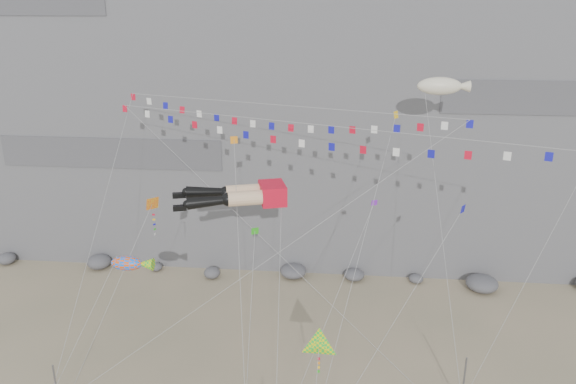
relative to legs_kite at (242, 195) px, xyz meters
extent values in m
cube|color=slate|center=(2.49, 28.22, 11.84)|extent=(80.00, 28.00, 50.00)
cylinder|color=slate|center=(15.45, -4.47, -11.19)|extent=(0.12, 0.12, 3.94)
cube|color=red|center=(2.08, 0.63, 0.00)|extent=(2.32, 2.75, 1.40)
cylinder|color=#E0B68B|center=(0.32, -0.62, 0.00)|extent=(2.56, 1.66, 1.03)
sphere|color=black|center=(-0.81, -0.96, 0.00)|extent=(0.94, 0.94, 0.94)
cone|color=black|center=(-2.15, -1.36, -0.08)|extent=(2.95, 1.63, 0.96)
cube|color=black|center=(-3.95, -1.90, -0.39)|extent=(0.99, 0.65, 0.34)
cylinder|color=#E0B68B|center=(-0.08, 0.71, 0.00)|extent=(2.56, 1.66, 1.03)
sphere|color=black|center=(-1.21, 0.38, 0.00)|extent=(0.94, 0.94, 0.94)
cone|color=black|center=(-2.55, -0.02, 0.14)|extent=(2.97, 1.63, 1.03)
cube|color=black|center=(-4.35, -0.56, 0.04)|extent=(0.99, 0.65, 0.34)
cylinder|color=gray|center=(2.82, -5.40, -6.55)|extent=(0.03, 0.03, 17.88)
cylinder|color=gray|center=(-4.99, -1.37, -3.82)|extent=(0.03, 0.03, 26.84)
cylinder|color=gray|center=(9.85, -2.03, -4.19)|extent=(0.03, 0.03, 21.69)
cylinder|color=gray|center=(-8.74, -3.88, -6.78)|extent=(0.03, 0.03, 14.79)
cylinder|color=gray|center=(-10.04, -5.39, -8.71)|extent=(0.03, 0.03, 11.25)
cylinder|color=gray|center=(14.86, 1.23, -3.25)|extent=(0.03, 0.03, 24.18)
cylinder|color=gray|center=(0.48, -4.08, -4.88)|extent=(0.03, 0.03, 21.18)
cylinder|color=gray|center=(6.32, -4.04, -6.97)|extent=(0.03, 0.03, 17.73)
cylinder|color=gray|center=(1.30, -5.75, -7.51)|extent=(0.03, 0.03, 13.66)
cylinder|color=gray|center=(8.05, -2.64, -4.08)|extent=(0.03, 0.03, 24.08)
cylinder|color=gray|center=(10.53, -4.91, -6.61)|extent=(0.03, 0.03, 17.55)
camera|label=1|loc=(6.83, -36.60, 13.04)|focal=35.00mm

